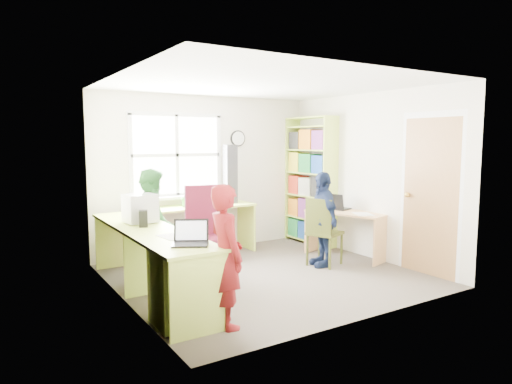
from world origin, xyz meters
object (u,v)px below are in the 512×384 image
Objects in this scene: right_desk at (347,224)px; person_navy at (322,219)px; crt_monitor at (140,208)px; laptop_left at (191,238)px; wooden_chair at (322,229)px; cd_tower at (230,174)px; potted_plant at (187,196)px; bookshelf at (310,184)px; person_red at (226,256)px; swivel_chair at (204,238)px; laptop_right at (335,206)px; l_desk at (179,260)px; person_green at (153,222)px.

person_navy is (-0.62, -0.18, 0.16)m from right_desk.
crt_monitor is 0.89× the size of laptop_left.
person_navy is at bearing -15.96° from crt_monitor.
wooden_chair is 1.04× the size of cd_tower.
cd_tower is at bearing 4.32° from potted_plant.
crt_monitor is 0.29× the size of person_navy.
right_desk is 1.14m from bookshelf.
swivel_chair is at bearing -14.51° from person_red.
crt_monitor is 0.28× the size of person_red.
laptop_left is 0.32× the size of person_navy.
person_red is (-2.70, -1.54, -0.07)m from laptop_right.
wooden_chair is at bearing -179.15° from right_desk.
l_desk is 1.40× the size of bookshelf.
laptop_right is at bearing -5.68° from crt_monitor.
person_green is (-0.51, 0.41, 0.19)m from swivel_chair.
l_desk is at bearing -119.63° from swivel_chair.
l_desk is 2.92m from laptop_right.
person_navy is (2.33, 0.86, -0.15)m from laptop_left.
crt_monitor is at bearing -167.05° from bookshelf.
wooden_chair is (1.59, -0.41, 0.01)m from swivel_chair.
bookshelf is 1.51m from wooden_chair.
person_red is (0.28, -1.60, -0.26)m from crt_monitor.
bookshelf is 1.54× the size of person_green.
cd_tower reaches higher than swivel_chair.
person_red is at bearing -95.12° from swivel_chair.
l_desk is 1.11m from person_green.
laptop_right reaches higher than right_desk.
person_red reaches higher than l_desk.
laptop_left is at bearing -112.74° from potted_plant.
cd_tower is 1.68m from person_navy.
crt_monitor reaches higher than right_desk.
laptop_left is (-0.73, -1.25, 0.31)m from swivel_chair.
person_navy reaches higher than swivel_chair.
person_red is 1.92m from person_green.
person_navy reaches higher than potted_plant.
crt_monitor reaches higher than laptop_left.
laptop_right is 2.74m from person_green.
laptop_right is at bearing 141.25° from person_navy.
swivel_chair is 3.63× the size of potted_plant.
person_red is at bearing -84.78° from crt_monitor.
person_navy is at bearing -45.41° from potted_plant.
potted_plant is at bearing -119.13° from person_navy.
l_desk is 3.14× the size of wooden_chair.
swivel_chair is 0.89m from crt_monitor.
bookshelf reaches higher than person_red.
cd_tower is (1.59, 1.74, 0.75)m from l_desk.
wooden_chair is at bearing -46.06° from potted_plant.
cd_tower reaches higher than laptop_right.
laptop_right is at bearing 13.99° from swivel_chair.
swivel_chair is 1.64m from wooden_chair.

